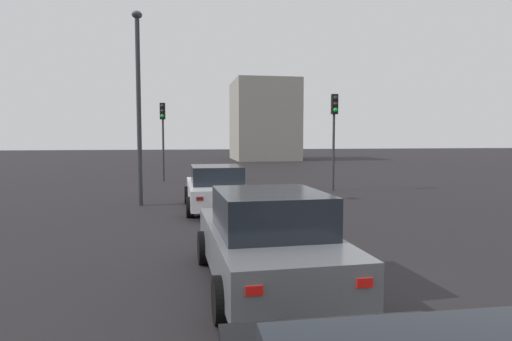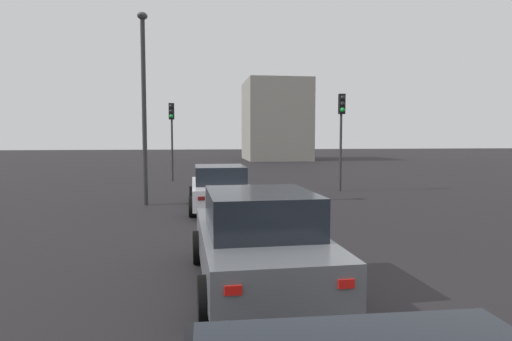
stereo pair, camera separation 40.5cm
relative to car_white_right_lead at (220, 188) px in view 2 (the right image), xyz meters
The scene contains 7 objects.
ground_plane 8.48m from the car_white_right_lead, 167.64° to the right, with size 160.00×160.00×0.20m, color black.
car_white_right_lead is the anchor object (origin of this frame).
car_grey_right_second 7.83m from the car_white_right_lead, behind, with size 4.57×2.19×1.59m.
traffic_light_near_left 7.52m from the car_white_right_lead, 53.47° to the right, with size 0.32×0.28×4.39m.
traffic_light_near_right 10.43m from the car_white_right_lead, 11.98° to the left, with size 0.32×0.30×4.32m.
street_lamp_kerbside 4.42m from the car_white_right_lead, 63.86° to the left, with size 0.56×0.36×6.83m.
building_facade_left 33.24m from the car_white_right_lead, 13.66° to the right, with size 8.24×6.55×8.46m, color gray.
Camera 2 is at (-6.63, 2.60, 2.47)m, focal length 30.77 mm.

